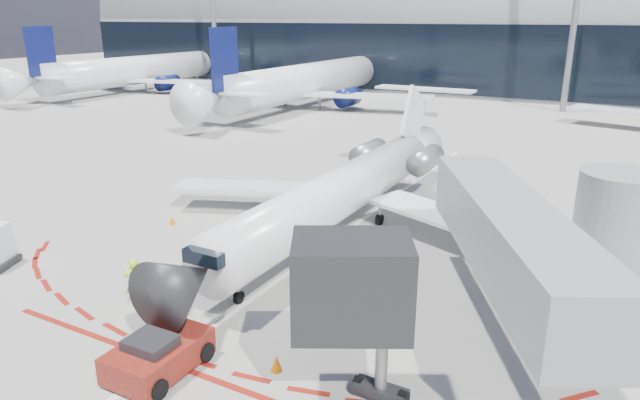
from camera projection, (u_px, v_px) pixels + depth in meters
The scene contains 13 objects.
ground at pixel (331, 242), 27.79m from camera, with size 260.00×260.00×0.00m, color gray.
apron_centerline at pixel (349, 229), 29.46m from camera, with size 0.25×40.00×0.01m, color silver.
apron_stop_bar at pixel (164, 362), 18.19m from camera, with size 14.00×0.25×0.01m, color maroon.
terminal_building at pixel (547, 31), 79.40m from camera, with size 150.00×24.15×24.00m.
jet_bridge at pixel (540, 242), 19.88m from camera, with size 10.03×15.20×4.90m.
light_mast_west at pixel (213, 2), 84.53m from camera, with size 0.70×0.70×25.00m, color gray.
regional_jet at pixel (347, 188), 29.08m from camera, with size 20.89×25.76×6.45m.
pushback_tug at pixel (158, 354), 17.59m from camera, with size 2.18×5.01×1.30m.
ramp_worker at pixel (135, 282), 21.45m from camera, with size 0.70×0.46×1.93m, color #D3FF1A.
safety_cone_left at pixel (172, 220), 30.12m from camera, with size 0.31×0.31×0.43m, color #E36504.
safety_cone_right at pixel (276, 363), 17.66m from camera, with size 0.38×0.38×0.53m, color #E36504.
bg_airliner_0 at pixel (136, 50), 82.13m from camera, with size 36.04×38.16×11.66m, color silver, non-canonical shape.
bg_airliner_1 at pixel (307, 56), 67.70m from camera, with size 36.78×38.95×11.90m, color silver, non-canonical shape.
Camera 1 is at (11.90, -22.90, 10.53)m, focal length 32.00 mm.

